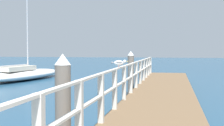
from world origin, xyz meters
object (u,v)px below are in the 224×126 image
object	(u,v)px
dock_piling_near	(63,111)
dock_piling_far	(131,74)
boat_3	(24,74)
seagull_foreground	(119,63)

from	to	relation	value
dock_piling_near	dock_piling_far	distance (m)	8.67
dock_piling_near	boat_3	xyz separation A→B (m)	(-8.38, 14.69, -0.62)
dock_piling_near	seagull_foreground	bearing A→B (deg)	83.64
dock_piling_far	boat_3	world-z (taller)	boat_3
dock_piling_far	seagull_foreground	size ratio (longest dim) A/B	4.44
dock_piling_far	dock_piling_near	bearing A→B (deg)	-90.00
boat_3	seagull_foreground	bearing A→B (deg)	-43.57
dock_piling_far	seagull_foreground	xyz separation A→B (m)	(0.39, -5.18, 0.72)
dock_piling_far	boat_3	bearing A→B (deg)	144.29
seagull_foreground	boat_3	distance (m)	14.29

